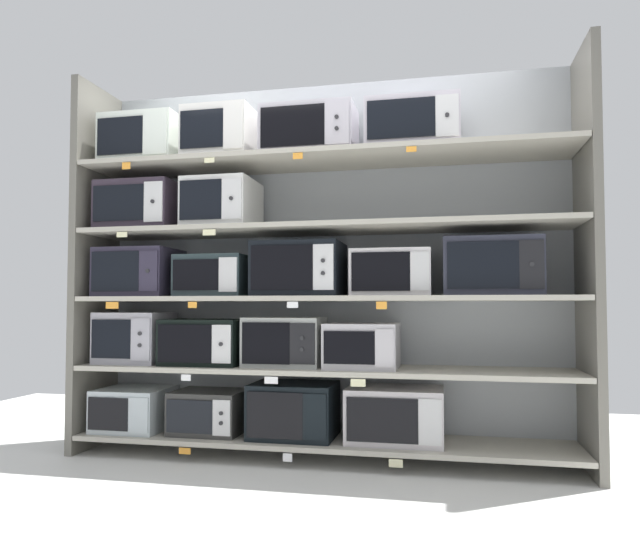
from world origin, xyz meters
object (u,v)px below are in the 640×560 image
Objects in this scene: microwave_10 at (299,269)px; microwave_15 at (144,142)px; microwave_4 at (135,338)px; microwave_11 at (391,273)px; microwave_7 at (362,345)px; microwave_2 at (294,410)px; microwave_0 at (135,409)px; microwave_16 at (222,137)px; microwave_9 at (215,276)px; microwave_1 at (209,412)px; microwave_8 at (140,273)px; microwave_13 at (142,208)px; microwave_17 at (309,133)px; microwave_14 at (222,205)px; microwave_18 at (413,128)px; microwave_12 at (492,267)px; microwave_5 at (206,342)px; microwave_6 at (285,342)px; microwave_3 at (395,415)px.

microwave_10 is 1.03× the size of microwave_15.
microwave_11 is at bearing -0.01° from microwave_4.
microwave_2 is at bearing -179.94° from microwave_7.
microwave_0 is at bearing 179.99° from microwave_11.
microwave_9 is at bearing -179.88° from microwave_16.
microwave_8 reaches higher than microwave_1.
microwave_9 is at bearing 0.00° from microwave_13.
microwave_8 is (-1.48, -0.00, 0.46)m from microwave_7.
microwave_17 is at bearing -0.01° from microwave_13.
microwave_18 is (1.21, 0.00, 0.43)m from microwave_14.
microwave_12 reaches higher than microwave_11.
microwave_5 reaches higher than microwave_1.
microwave_12 reaches higher than microwave_2.
microwave_6 is at bearing -179.98° from microwave_2.
microwave_6 is (0.52, -0.00, 0.01)m from microwave_5.
microwave_8 reaches higher than microwave_6.
microwave_0 is 0.98× the size of microwave_9.
microwave_2 is at bearing -0.05° from microwave_16.
microwave_12 reaches higher than microwave_1.
microwave_16 is (-1.67, 0.00, 0.86)m from microwave_12.
microwave_5 is at bearing 180.00° from microwave_6.
microwave_1 is at bearing -0.01° from microwave_0.
microwave_3 is at bearing -0.01° from microwave_13.
microwave_10 reaches higher than microwave_9.
microwave_5 is 1.17× the size of microwave_7.
microwave_1 is 0.76× the size of microwave_17.
microwave_15 reaches higher than microwave_3.
microwave_13 reaches higher than microwave_0.
microwave_11 is 1.02m from microwave_17.
microwave_15 is (-2.21, 0.00, 0.86)m from microwave_12.
microwave_12 is at bearing -0.00° from microwave_1.
microwave_9 reaches higher than microwave_6.
microwave_1 is at bearing 180.00° from microwave_18.
microwave_6 is 0.49m from microwave_7.
microwave_6 is 0.99× the size of microwave_8.
microwave_14 is (0.60, -0.00, 1.32)m from microwave_0.
microwave_8 is at bearing -0.58° from microwave_0.
microwave_7 is 1.04m from microwave_9.
microwave_10 is at bearing 0.01° from microwave_6.
microwave_8 is 0.87m from microwave_15.
microwave_15 reaches higher than microwave_4.
microwave_3 is at bearing -0.01° from microwave_0.
microwave_15 is at bearing 179.99° from microwave_11.
microwave_13 reaches higher than microwave_5.
microwave_0 is 1.02× the size of microwave_4.
microwave_3 is 1.75m from microwave_4.
microwave_13 is at bearing 1.37° from microwave_8.
microwave_15 reaches higher than microwave_0.
microwave_7 is (0.98, 0.00, 0.43)m from microwave_1.
microwave_2 is 1.18× the size of microwave_16.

